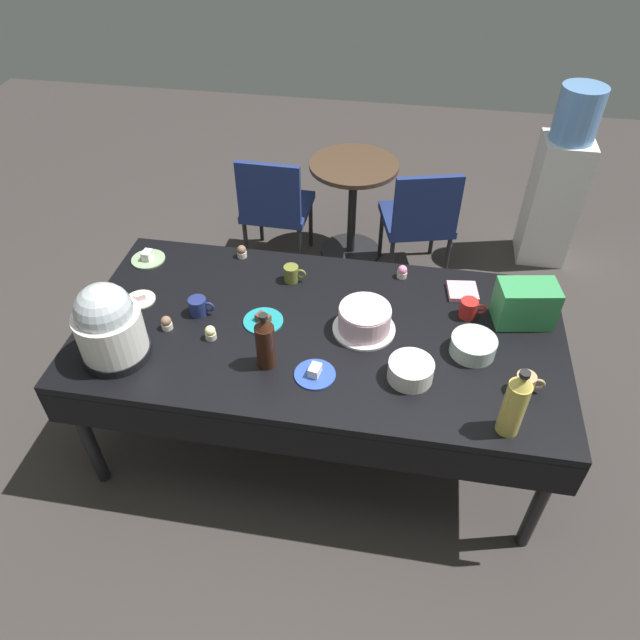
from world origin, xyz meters
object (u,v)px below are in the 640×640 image
cupcake_lemon (242,252)px  frosted_layer_cake (364,320)px  coffee_mug_red (469,309)px  coffee_mug_olive (292,274)px  soda_carton (525,304)px  dessert_plate_sage (148,258)px  dessert_plate_teal (263,320)px  dessert_plate_cream (140,299)px  maroon_chair_right (420,217)px  water_cooler (557,183)px  potluck_table (320,338)px  dessert_plate_cobalt (315,373)px  coffee_mug_tan (525,383)px  cupcake_cocoa (210,333)px  ceramic_snack_bowl (411,370)px  slow_cooker (109,325)px  round_cafe_table (353,193)px  coffee_mug_navy (198,306)px  cupcake_rose (402,272)px  cupcake_berry (167,323)px  glass_salad_bowl (473,346)px  soda_bottle_ginger_ale (515,404)px  soda_bottle_cola (265,342)px

cupcake_lemon → frosted_layer_cake: bearing=-33.3°
cupcake_lemon → coffee_mug_red: (1.16, -0.28, 0.01)m
coffee_mug_olive → soda_carton: bearing=-6.0°
dessert_plate_sage → dessert_plate_teal: bearing=-27.6°
dessert_plate_cream → maroon_chair_right: maroon_chair_right is taller
dessert_plate_sage → water_cooler: water_cooler is taller
potluck_table → dessert_plate_teal: size_ratio=11.92×
dessert_plate_cobalt → coffee_mug_tan: (0.85, 0.06, 0.03)m
frosted_layer_cake → cupcake_cocoa: size_ratio=4.23×
ceramic_snack_bowl → cupcake_cocoa: 0.89m
dessert_plate_teal → soda_carton: 1.19m
slow_cooker → cupcake_lemon: size_ratio=5.49×
dessert_plate_cobalt → coffee_mug_red: size_ratio=1.44×
coffee_mug_red → round_cafe_table: 1.65m
dessert_plate_cobalt → maroon_chair_right: 1.79m
coffee_mug_navy → ceramic_snack_bowl: bearing=-13.9°
ceramic_snack_bowl → water_cooler: bearing=66.9°
cupcake_lemon → coffee_mug_olive: (0.30, -0.15, 0.01)m
ceramic_snack_bowl → dessert_plate_sage: 1.52m
cupcake_lemon → cupcake_rose: 0.84m
coffee_mug_navy → water_cooler: bearing=44.5°
cupcake_berry → coffee_mug_tan: bearing=-4.3°
glass_salad_bowl → dessert_plate_teal: bearing=177.5°
coffee_mug_olive → slow_cooker: bearing=-135.2°
soda_bottle_ginger_ale → coffee_mug_navy: soda_bottle_ginger_ale is taller
slow_cooker → dessert_plate_cream: 0.40m
soda_bottle_cola → coffee_mug_tan: bearing=1.3°
round_cafe_table → soda_carton: bearing=-56.7°
dessert_plate_sage → coffee_mug_olive: bearing=-3.3°
frosted_layer_cake → coffee_mug_red: 0.50m
water_cooler → coffee_mug_olive: bearing=-134.5°
cupcake_berry → maroon_chair_right: (1.10, 1.55, -0.29)m
dessert_plate_teal → maroon_chair_right: 1.61m
glass_salad_bowl → dessert_plate_cream: bearing=176.6°
coffee_mug_tan → cupcake_berry: bearing=175.7°
water_cooler → round_cafe_table: bearing=-171.5°
round_cafe_table → water_cooler: (1.37, 0.21, 0.09)m
coffee_mug_red → coffee_mug_tan: (0.22, -0.43, 0.00)m
cupcake_berry → soda_bottle_cola: 0.53m
ceramic_snack_bowl → coffee_mug_olive: size_ratio=1.69×
cupcake_berry → soda_bottle_ginger_ale: size_ratio=0.21×
dessert_plate_cream → round_cafe_table: 1.83m
glass_salad_bowl → water_cooler: size_ratio=0.16×
maroon_chair_right → ceramic_snack_bowl: bearing=-90.0°
glass_salad_bowl → ceramic_snack_bowl: (-0.26, -0.20, 0.00)m
cupcake_lemon → coffee_mug_navy: 0.47m
maroon_chair_right → water_cooler: (0.90, 0.43, 0.10)m
coffee_mug_navy → cupcake_cocoa: bearing=-55.8°
soda_bottle_ginger_ale → cupcake_rose: bearing=117.4°
dessert_plate_sage → cupcake_rose: 1.31m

